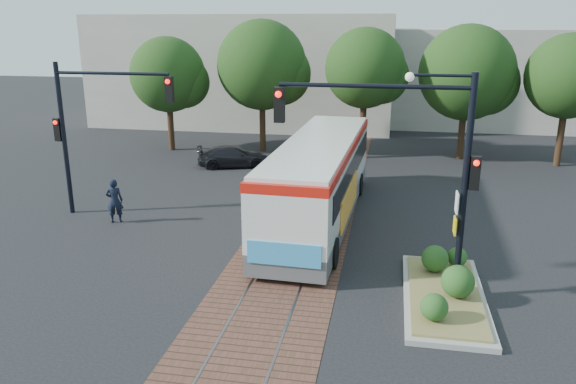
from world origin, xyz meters
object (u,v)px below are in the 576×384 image
(traffic_island, at_px, (445,287))
(parked_car, at_px, (233,156))
(city_bus, at_px, (320,176))
(signal_pole_left, at_px, (88,119))
(signal_pole_main, at_px, (419,151))
(officer, at_px, (114,201))

(traffic_island, relative_size, parked_car, 1.36)
(city_bus, relative_size, traffic_island, 2.31)
(signal_pole_left, bearing_deg, traffic_island, -20.36)
(city_bus, height_order, signal_pole_left, signal_pole_left)
(signal_pole_main, distance_m, parked_car, 16.57)
(traffic_island, distance_m, signal_pole_left, 14.50)
(signal_pole_left, relative_size, parked_car, 1.57)
(parked_car, bearing_deg, city_bus, -161.74)
(city_bus, relative_size, signal_pole_left, 2.00)
(signal_pole_main, bearing_deg, officer, 159.90)
(signal_pole_main, height_order, parked_car, signal_pole_main)
(city_bus, relative_size, signal_pole_main, 2.00)
(traffic_island, bearing_deg, signal_pole_left, 159.64)
(signal_pole_main, xyz_separation_m, parked_car, (-9.01, 13.43, -3.60))
(city_bus, xyz_separation_m, traffic_island, (4.32, -5.80, -1.45))
(city_bus, height_order, parked_car, city_bus)
(signal_pole_main, xyz_separation_m, signal_pole_left, (-12.23, 4.80, -0.29))
(traffic_island, xyz_separation_m, signal_pole_main, (-0.96, 0.09, 3.83))
(parked_car, bearing_deg, signal_pole_main, -164.09)
(city_bus, distance_m, traffic_island, 7.38)
(signal_pole_left, distance_m, officer, 3.31)
(city_bus, distance_m, officer, 7.92)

